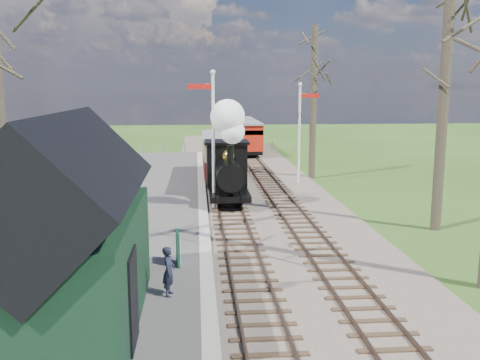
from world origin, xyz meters
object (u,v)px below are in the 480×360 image
(semaphore_far, at_px, (301,125))
(bench, at_px, (138,264))
(red_carriage_a, at_px, (247,137))
(sign_board, at_px, (178,248))
(person, at_px, (169,271))
(locomotive, at_px, (228,159))
(coach, at_px, (222,155))
(station_shed, at_px, (66,237))
(semaphore_near, at_px, (212,130))
(red_carriage_b, at_px, (242,132))

(semaphore_far, height_order, bench, semaphore_far)
(red_carriage_a, distance_m, sign_board, 27.10)
(red_carriage_a, xyz_separation_m, person, (-4.79, -29.08, -0.65))
(locomotive, height_order, bench, locomotive)
(coach, distance_m, red_carriage_a, 12.02)
(station_shed, xyz_separation_m, red_carriage_a, (6.90, 30.73, -0.76))
(red_carriage_a, bearing_deg, bench, -101.82)
(semaphore_far, xyz_separation_m, locomotive, (-4.39, -5.07, -1.16))
(station_shed, xyz_separation_m, person, (2.10, 1.65, -1.42))
(semaphore_far, xyz_separation_m, bench, (-7.53, -14.79, -2.80))
(semaphore_near, relative_size, red_carriage_a, 1.21)
(semaphore_far, distance_m, red_carriage_a, 12.98)
(person, bearing_deg, semaphore_near, 1.06)
(red_carriage_b, bearing_deg, red_carriage_a, -90.00)
(semaphore_far, xyz_separation_m, red_carriage_b, (-1.77, 18.23, -1.85))
(semaphore_near, xyz_separation_m, bench, (-2.39, -8.79, -3.07))
(locomotive, distance_m, person, 11.57)
(locomotive, bearing_deg, station_shed, -108.33)
(person, bearing_deg, station_shed, 137.08)
(semaphore_near, bearing_deg, red_carriage_b, 82.08)
(red_carriage_a, relative_size, person, 3.95)
(red_carriage_b, xyz_separation_m, bench, (-5.76, -33.02, -0.95))
(locomotive, xyz_separation_m, bench, (-3.15, -9.72, -1.64))
(red_carriage_a, relative_size, bench, 3.80)
(station_shed, bearing_deg, semaphore_far, 64.28)
(station_shed, xyz_separation_m, semaphore_near, (3.53, 12.00, 1.35))
(sign_board, distance_m, person, 2.40)
(red_carriage_a, bearing_deg, sign_board, -99.85)
(coach, relative_size, person, 5.89)
(coach, bearing_deg, station_shed, -102.74)
(semaphore_near, bearing_deg, locomotive, 50.85)
(coach, xyz_separation_m, red_carriage_b, (2.60, 17.23, -0.10))
(red_carriage_a, bearing_deg, red_carriage_b, 90.00)
(locomotive, bearing_deg, bench, -107.94)
(coach, distance_m, sign_board, 15.12)
(sign_board, height_order, bench, sign_board)
(station_shed, xyz_separation_m, coach, (4.30, 19.00, -0.67))
(sign_board, bearing_deg, locomotive, 77.17)
(station_shed, relative_size, bench, 4.67)
(semaphore_near, relative_size, red_carriage_b, 1.21)
(sign_board, bearing_deg, semaphore_near, 80.96)
(red_carriage_a, distance_m, red_carriage_b, 5.50)
(station_shed, height_order, coach, station_shed)
(semaphore_far, bearing_deg, semaphore_near, -130.60)
(station_shed, relative_size, semaphore_near, 1.01)
(station_shed, xyz_separation_m, locomotive, (4.29, 12.93, -0.08))
(semaphore_near, distance_m, person, 10.81)
(coach, bearing_deg, red_carriage_a, 77.50)
(station_shed, height_order, person, station_shed)
(station_shed, bearing_deg, coach, 77.26)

